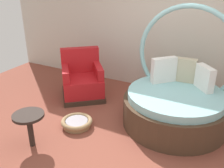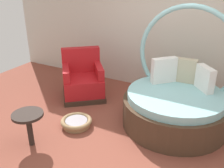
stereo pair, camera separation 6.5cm
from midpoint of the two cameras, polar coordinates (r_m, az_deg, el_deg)
The scene contains 6 objects.
ground_plane at distance 3.94m, azimuth 4.18°, elevation -12.64°, with size 8.00×8.00×0.02m, color brown.
back_wall at distance 5.17m, azimuth 14.70°, elevation 15.00°, with size 8.00×0.12×3.20m, color beige.
round_daybed at distance 4.29m, azimuth 14.61°, elevation -3.81°, with size 1.67×1.67×1.89m.
red_armchair at distance 5.12m, azimuth -6.20°, elevation 0.75°, with size 1.12×1.12×0.94m.
pet_basket at distance 4.24m, azimuth -7.54°, elevation -8.48°, with size 0.51×0.51×0.13m.
side_table at distance 3.79m, azimuth -17.79°, elevation -7.54°, with size 0.44×0.44×0.52m.
Camera 2 is at (1.30, -2.89, 2.33)m, focal length 40.82 mm.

